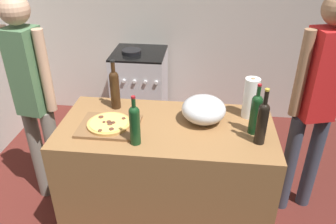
{
  "coord_description": "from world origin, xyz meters",
  "views": [
    {
      "loc": [
        0.25,
        -1.2,
        2.11
      ],
      "look_at": [
        0.02,
        0.83,
        0.95
      ],
      "focal_mm": 35.69,
      "sensor_mm": 36.0,
      "label": 1
    }
  ],
  "objects": [
    {
      "name": "ground_plane",
      "position": [
        0.0,
        1.27,
        -0.01
      ],
      "size": [
        4.24,
        3.13,
        0.02
      ],
      "primitive_type": "cube",
      "color": "#511E19"
    },
    {
      "name": "kitchen_wall_rear",
      "position": [
        0.0,
        2.58,
        1.3
      ],
      "size": [
        4.24,
        0.1,
        2.6
      ],
      "primitive_type": "cube",
      "color": "#BCB7AD",
      "rests_on": "ground_plane"
    },
    {
      "name": "counter",
      "position": [
        0.02,
        0.73,
        0.45
      ],
      "size": [
        1.48,
        0.73,
        0.9
      ],
      "primitive_type": "cube",
      "color": "olive",
      "rests_on": "ground_plane"
    },
    {
      "name": "cutting_board",
      "position": [
        -0.36,
        0.66,
        0.91
      ],
      "size": [
        0.4,
        0.32,
        0.02
      ],
      "primitive_type": "cube",
      "color": "brown",
      "rests_on": "counter"
    },
    {
      "name": "pizza",
      "position": [
        -0.36,
        0.66,
        0.93
      ],
      "size": [
        0.29,
        0.29,
        0.03
      ],
      "color": "tan",
      "rests_on": "cutting_board"
    },
    {
      "name": "mixing_bowl",
      "position": [
        0.27,
        0.82,
        1.0
      ],
      "size": [
        0.3,
        0.3,
        0.19
      ],
      "color": "#B2B2B7",
      "rests_on": "counter"
    },
    {
      "name": "paper_towel_roll",
      "position": [
        0.59,
        0.92,
        1.05
      ],
      "size": [
        0.1,
        0.1,
        0.3
      ],
      "color": "white",
      "rests_on": "counter"
    },
    {
      "name": "wine_bottle_green",
      "position": [
        0.6,
        0.71,
        1.05
      ],
      "size": [
        0.07,
        0.07,
        0.35
      ],
      "color": "#143819",
      "rests_on": "counter"
    },
    {
      "name": "wine_bottle_amber",
      "position": [
        -0.38,
        0.95,
        1.07
      ],
      "size": [
        0.07,
        0.07,
        0.38
      ],
      "color": "#331E0F",
      "rests_on": "counter"
    },
    {
      "name": "wine_bottle_clear",
      "position": [
        0.63,
        0.6,
        1.06
      ],
      "size": [
        0.07,
        0.07,
        0.37
      ],
      "color": "black",
      "rests_on": "counter"
    },
    {
      "name": "wine_bottle_dark",
      "position": [
        -0.14,
        0.5,
        1.05
      ],
      "size": [
        0.07,
        0.07,
        0.33
      ],
      "color": "#143819",
      "rests_on": "counter"
    },
    {
      "name": "stove",
      "position": [
        -0.44,
        2.18,
        0.45
      ],
      "size": [
        0.57,
        0.59,
        0.94
      ],
      "color": "#B7B7BC",
      "rests_on": "ground_plane"
    },
    {
      "name": "person_in_stripes",
      "position": [
        -1.0,
        0.91,
        0.99
      ],
      "size": [
        0.36,
        0.23,
        1.72
      ],
      "color": "slate",
      "rests_on": "ground_plane"
    },
    {
      "name": "person_in_red",
      "position": [
        1.07,
        1.03,
        1.02
      ],
      "size": [
        0.38,
        0.26,
        1.75
      ],
      "color": "#383D4C",
      "rests_on": "ground_plane"
    }
  ]
}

